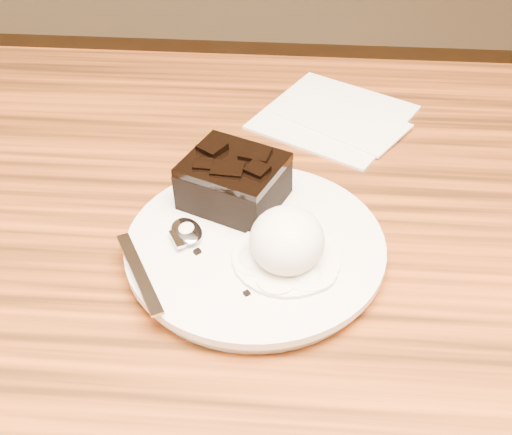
# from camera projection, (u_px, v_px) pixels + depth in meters

# --- Properties ---
(plate) EXTENTS (0.24, 0.24, 0.02)m
(plate) POSITION_uv_depth(u_px,v_px,m) (255.00, 250.00, 0.62)
(plate) COLOR silver
(plate) RESTS_ON dining_table
(brownie) EXTENTS (0.11, 0.11, 0.04)m
(brownie) POSITION_uv_depth(u_px,v_px,m) (234.00, 184.00, 0.64)
(brownie) COLOR black
(brownie) RESTS_ON plate
(ice_cream_scoop) EXTENTS (0.07, 0.07, 0.05)m
(ice_cream_scoop) POSITION_uv_depth(u_px,v_px,m) (287.00, 240.00, 0.58)
(ice_cream_scoop) COLOR white
(ice_cream_scoop) RESTS_ON plate
(melt_puddle) EXTENTS (0.10, 0.10, 0.00)m
(melt_puddle) POSITION_uv_depth(u_px,v_px,m) (286.00, 259.00, 0.59)
(melt_puddle) COLOR white
(melt_puddle) RESTS_ON plate
(spoon) EXTENTS (0.10, 0.15, 0.01)m
(spoon) POSITION_uv_depth(u_px,v_px,m) (187.00, 233.00, 0.61)
(spoon) COLOR silver
(spoon) RESTS_ON plate
(napkin) EXTENTS (0.21, 0.21, 0.01)m
(napkin) POSITION_uv_depth(u_px,v_px,m) (334.00, 116.00, 0.81)
(napkin) COLOR white
(napkin) RESTS_ON dining_table
(crumb_a) EXTENTS (0.01, 0.01, 0.00)m
(crumb_a) POSITION_uv_depth(u_px,v_px,m) (197.00, 252.00, 0.60)
(crumb_a) COLOR black
(crumb_a) RESTS_ON plate
(crumb_b) EXTENTS (0.01, 0.01, 0.00)m
(crumb_b) POSITION_uv_depth(u_px,v_px,m) (247.00, 293.00, 0.56)
(crumb_b) COLOR black
(crumb_b) RESTS_ON plate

